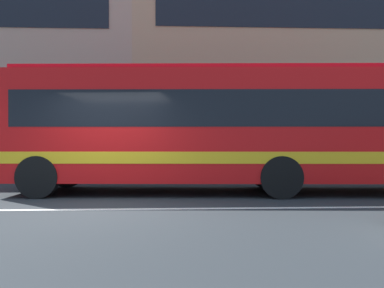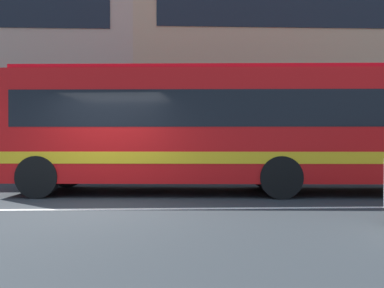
% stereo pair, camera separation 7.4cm
% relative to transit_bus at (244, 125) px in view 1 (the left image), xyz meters
% --- Properties ---
extents(ground_plane, '(160.00, 160.00, 0.00)m').
position_rel_transit_bus_xyz_m(ground_plane, '(-3.43, -2.52, -1.76)').
color(ground_plane, '#292E31').
extents(lane_centre_line, '(60.00, 0.16, 0.01)m').
position_rel_transit_bus_xyz_m(lane_centre_line, '(-3.43, -2.52, -1.75)').
color(lane_centre_line, silver).
rests_on(lane_centre_line, ground_plane).
extents(apartment_block_right, '(25.28, 10.39, 13.04)m').
position_rel_transit_bus_xyz_m(apartment_block_right, '(9.08, 12.46, 4.76)').
color(apartment_block_right, tan).
rests_on(apartment_block_right, ground_plane).
extents(transit_bus, '(12.09, 3.25, 3.18)m').
position_rel_transit_bus_xyz_m(transit_bus, '(0.00, 0.00, 0.00)').
color(transit_bus, red).
rests_on(transit_bus, ground_plane).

